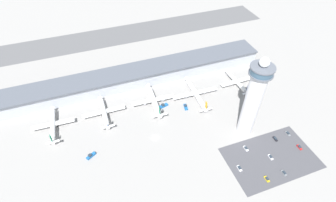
{
  "coord_description": "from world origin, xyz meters",
  "views": [
    {
      "loc": [
        -33.63,
        -121.13,
        158.51
      ],
      "look_at": [
        19.84,
        26.06,
        9.09
      ],
      "focal_mm": 28.0,
      "sensor_mm": 36.0,
      "label": 1
    }
  ],
  "objects": [
    {
      "name": "airplane_gate_alpha",
      "position": [
        -72.14,
        36.87,
        4.12
      ],
      "size": [
        32.7,
        38.25,
        11.42
      ],
      "color": "white",
      "rests_on": "ground"
    },
    {
      "name": "service_truck_catering",
      "position": [
        17.22,
        29.9,
        1.02
      ],
      "size": [
        8.0,
        4.28,
        2.95
      ],
      "color": "black",
      "rests_on": "ground"
    },
    {
      "name": "parking_lot_surface",
      "position": [
        72.18,
        -45.37,
        0.0
      ],
      "size": [
        64.0,
        40.0,
        0.01
      ],
      "primitive_type": "cube",
      "color": "#424247",
      "rests_on": "ground"
    },
    {
      "name": "airplane_gate_echo",
      "position": [
        90.41,
        33.88,
        3.92
      ],
      "size": [
        31.01,
        35.93,
        11.3
      ],
      "color": "white",
      "rests_on": "ground"
    },
    {
      "name": "car_maroon_suv",
      "position": [
        59.49,
        -32.55,
        0.58
      ],
      "size": [
        1.9,
        4.7,
        1.49
      ],
      "color": "black",
      "rests_on": "ground"
    },
    {
      "name": "ground_plane",
      "position": [
        0.0,
        0.0,
        0.0
      ],
      "size": [
        1000.0,
        1000.0,
        0.0
      ],
      "primitive_type": "plane",
      "color": "gray"
    },
    {
      "name": "control_tower",
      "position": [
        67.9,
        -16.25,
        33.43
      ],
      "size": [
        16.14,
        16.14,
        67.79
      ],
      "color": "silver",
      "rests_on": "ground"
    },
    {
      "name": "terminal_building",
      "position": [
        0.0,
        70.0,
        7.21
      ],
      "size": [
        253.39,
        25.0,
        14.23
      ],
      "color": "#A3A8B2",
      "rests_on": "ground"
    },
    {
      "name": "airplane_gate_charlie",
      "position": [
        10.37,
        36.06,
        4.32
      ],
      "size": [
        37.9,
        40.19,
        14.01
      ],
      "color": "white",
      "rests_on": "ground"
    },
    {
      "name": "car_red_hatchback",
      "position": [
        85.3,
        -32.43,
        0.57
      ],
      "size": [
        1.78,
        4.64,
        1.46
      ],
      "color": "black",
      "rests_on": "ground"
    },
    {
      "name": "car_green_van",
      "position": [
        46.19,
        -45.49,
        0.62
      ],
      "size": [
        2.04,
        4.67,
        1.59
      ],
      "color": "black",
      "rests_on": "ground"
    },
    {
      "name": "runway_strip",
      "position": [
        0.0,
        162.09,
        0.0
      ],
      "size": [
        380.09,
        44.0,
        0.01
      ],
      "primitive_type": "cube",
      "color": "#515154",
      "rests_on": "ground"
    },
    {
      "name": "car_white_wagon",
      "position": [
        97.23,
        -45.14,
        0.57
      ],
      "size": [
        1.97,
        4.73,
        1.47
      ],
      "color": "black",
      "rests_on": "ground"
    },
    {
      "name": "car_yellow_taxi",
      "position": [
        59.12,
        -58.9,
        0.6
      ],
      "size": [
        1.84,
        4.47,
        1.54
      ],
      "color": "black",
      "rests_on": "ground"
    },
    {
      "name": "airplane_gate_bravo",
      "position": [
        -32.12,
        37.06,
        3.98
      ],
      "size": [
        34.94,
        36.45,
        12.01
      ],
      "color": "white",
      "rests_on": "ground"
    },
    {
      "name": "service_truck_fuel",
      "position": [
        -48.53,
        -0.52,
        1.01
      ],
      "size": [
        7.33,
        5.6,
        2.91
      ],
      "color": "black",
      "rests_on": "ground"
    },
    {
      "name": "car_black_suv",
      "position": [
        97.7,
        -31.5,
        0.54
      ],
      "size": [
        1.95,
        4.8,
        1.4
      ],
      "color": "black",
      "rests_on": "ground"
    },
    {
      "name": "car_blue_compact",
      "position": [
        72.75,
        -59.0,
        0.59
      ],
      "size": [
        1.88,
        4.52,
        1.53
      ],
      "color": "black",
      "rests_on": "ground"
    },
    {
      "name": "car_grey_coupe",
      "position": [
        72.04,
        -45.11,
        0.52
      ],
      "size": [
        1.85,
        4.57,
        1.35
      ],
      "color": "black",
      "rests_on": "ground"
    },
    {
      "name": "service_truck_baggage",
      "position": [
        34.46,
        22.29,
        0.84
      ],
      "size": [
        3.56,
        7.07,
        2.43
      ],
      "color": "black",
      "rests_on": "ground"
    },
    {
      "name": "airplane_gate_delta",
      "position": [
        47.86,
        31.94,
        4.12
      ],
      "size": [
        41.49,
        45.05,
        12.7
      ],
      "color": "white",
      "rests_on": "ground"
    }
  ]
}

